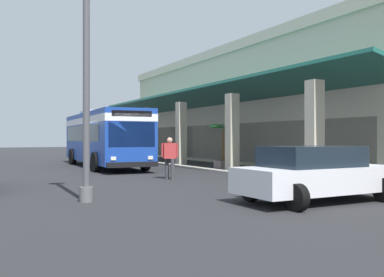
% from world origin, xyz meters
% --- Properties ---
extents(ground, '(120.00, 120.00, 0.00)m').
position_xyz_m(ground, '(0.00, 8.00, 0.00)').
color(ground, '#262628').
extents(curb_strip, '(35.34, 0.50, 0.12)m').
position_xyz_m(curb_strip, '(-2.36, 4.86, 0.06)').
color(curb_strip, '#9E998E').
rests_on(curb_strip, ground).
extents(plaza_building, '(29.75, 14.40, 7.83)m').
position_xyz_m(plaza_building, '(-2.36, 14.49, 3.92)').
color(plaza_building, beige).
rests_on(plaza_building, ground).
extents(transit_bus, '(11.33, 3.21, 3.34)m').
position_xyz_m(transit_bus, '(-2.31, 1.04, 1.85)').
color(transit_bus, '#193D9E').
rests_on(transit_bus, ground).
extents(parked_sedan_white, '(2.46, 4.41, 1.47)m').
position_xyz_m(parked_sedan_white, '(13.69, 1.99, 0.75)').
color(parked_sedan_white, silver).
rests_on(parked_sedan_white, ground).
extents(pedestrian, '(0.54, 0.63, 1.70)m').
position_xyz_m(pedestrian, '(6.29, 1.23, 0.96)').
color(pedestrian, '#38383D').
rests_on(pedestrian, ground).
extents(potted_palm, '(1.79, 1.80, 2.47)m').
position_xyz_m(potted_palm, '(2.21, 6.39, 0.74)').
color(potted_palm, gray).
rests_on(potted_palm, ground).
extents(lot_light_pole, '(0.60, 0.60, 6.83)m').
position_xyz_m(lot_light_pole, '(10.86, -3.33, 3.68)').
color(lot_light_pole, '#59595B').
rests_on(lot_light_pole, ground).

